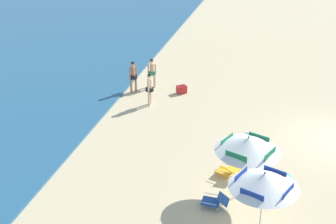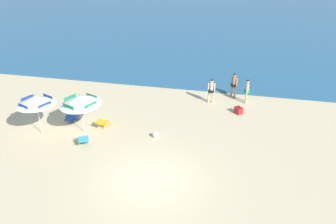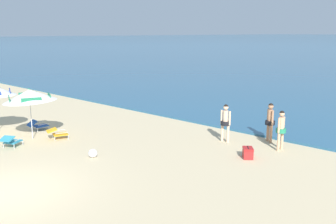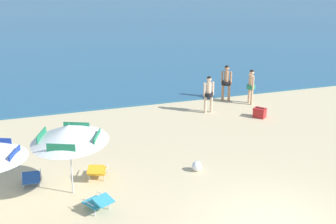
{
  "view_description": "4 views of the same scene",
  "coord_description": "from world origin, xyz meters",
  "views": [
    {
      "loc": [
        -19.01,
        2.57,
        9.69
      ],
      "look_at": [
        -1.58,
        6.93,
        1.3
      ],
      "focal_mm": 51.36,
      "sensor_mm": 36.0,
      "label": 1
    },
    {
      "loc": [
        3.36,
        -11.39,
        9.38
      ],
      "look_at": [
        -0.41,
        5.53,
        0.62
      ],
      "focal_mm": 36.02,
      "sensor_mm": 36.0,
      "label": 2
    },
    {
      "loc": [
        10.41,
        -4.25,
        4.56
      ],
      "look_at": [
        0.03,
        6.98,
        1.31
      ],
      "focal_mm": 40.31,
      "sensor_mm": 36.0,
      "label": 3
    },
    {
      "loc": [
        -5.95,
        -9.83,
        7.26
      ],
      "look_at": [
        -1.0,
        5.75,
        1.34
      ],
      "focal_mm": 52.95,
      "sensor_mm": 36.0,
      "label": 4
    }
  ],
  "objects": [
    {
      "name": "person_wading_in",
      "position": [
        3.11,
        9.96,
        0.96
      ],
      "size": [
        0.42,
        0.41,
        1.66
      ],
      "color": "tan",
      "rests_on": "ground"
    },
    {
      "name": "person_standing_beside",
      "position": [
        1.74,
        8.69,
        0.93
      ],
      "size": [
        0.48,
        0.4,
        1.62
      ],
      "color": "beige",
      "rests_on": "ground"
    },
    {
      "name": "lounge_chair_beside_umbrella",
      "position": [
        -5.84,
        4.26,
        0.27
      ],
      "size": [
        0.61,
        0.93,
        0.53
      ],
      "color": "#1E4799",
      "rests_on": "ground"
    },
    {
      "name": "lounge_chair_under_umbrella",
      "position": [
        -4.16,
        2.18,
        0.28
      ],
      "size": [
        0.87,
        1.0,
        0.5
      ],
      "color": "teal",
      "rests_on": "ground"
    },
    {
      "name": "cooler_box",
      "position": [
        3.56,
        7.5,
        0.2
      ],
      "size": [
        0.58,
        0.6,
        0.43
      ],
      "color": "red",
      "rests_on": "ground"
    },
    {
      "name": "beach_umbrella_striped_main",
      "position": [
        -4.7,
        3.39,
        1.91
      ],
      "size": [
        3.13,
        3.12,
        2.23
      ],
      "color": "silver",
      "rests_on": "ground"
    },
    {
      "name": "person_standing_near_shore",
      "position": [
        3.98,
        9.21,
        0.92
      ],
      "size": [
        0.39,
        0.47,
        1.58
      ],
      "color": "#D8A87F",
      "rests_on": "ground"
    },
    {
      "name": "lounge_chair_facing_sea",
      "position": [
        -3.85,
        4.09,
        0.28
      ],
      "size": [
        0.8,
        0.99,
        0.5
      ],
      "color": "gold",
      "rests_on": "ground"
    },
    {
      "name": "beach_ball",
      "position": [
        -0.69,
        3.65,
        0.16
      ],
      "size": [
        0.33,
        0.33,
        0.33
      ],
      "primitive_type": "sphere",
      "color": "white",
      "rests_on": "ground"
    }
  ]
}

